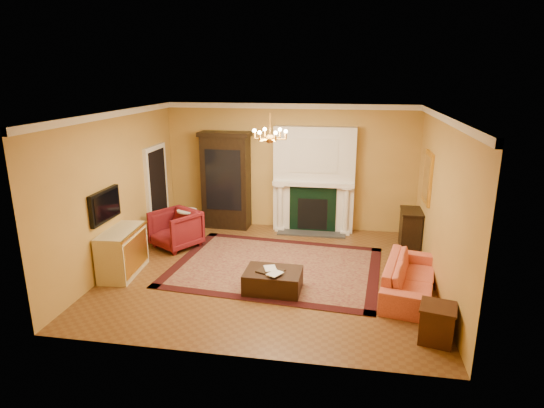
% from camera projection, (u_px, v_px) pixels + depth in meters
% --- Properties ---
extents(floor, '(6.00, 5.50, 0.02)m').
position_uv_depth(floor, '(270.00, 272.00, 8.72)').
color(floor, brown).
rests_on(floor, ground).
extents(ceiling, '(6.00, 5.50, 0.02)m').
position_uv_depth(ceiling, '(270.00, 112.00, 7.89)').
color(ceiling, white).
rests_on(ceiling, wall_back).
extents(wall_back, '(6.00, 0.02, 3.00)m').
position_uv_depth(wall_back, '(290.00, 167.00, 10.92)').
color(wall_back, gold).
rests_on(wall_back, floor).
extents(wall_front, '(6.00, 0.02, 3.00)m').
position_uv_depth(wall_front, '(232.00, 253.00, 5.69)').
color(wall_front, gold).
rests_on(wall_front, floor).
extents(wall_left, '(0.02, 5.50, 3.00)m').
position_uv_depth(wall_left, '(117.00, 190.00, 8.79)').
color(wall_left, gold).
rests_on(wall_left, floor).
extents(wall_right, '(0.02, 5.50, 3.00)m').
position_uv_depth(wall_right, '(442.00, 204.00, 7.82)').
color(wall_right, gold).
rests_on(wall_right, floor).
extents(fireplace, '(1.90, 0.70, 2.50)m').
position_uv_depth(fireplace, '(314.00, 182.00, 10.73)').
color(fireplace, silver).
rests_on(fireplace, wall_back).
extents(crown_molding, '(6.00, 5.50, 0.12)m').
position_uv_depth(crown_molding, '(278.00, 112.00, 8.81)').
color(crown_molding, white).
rests_on(crown_molding, ceiling).
extents(doorway, '(0.08, 1.05, 2.10)m').
position_uv_depth(doorway, '(157.00, 191.00, 10.52)').
color(doorway, white).
rests_on(doorway, wall_left).
extents(tv_panel, '(0.09, 0.95, 0.58)m').
position_uv_depth(tv_panel, '(105.00, 206.00, 8.25)').
color(tv_panel, black).
rests_on(tv_panel, wall_left).
extents(gilt_mirror, '(0.06, 0.76, 1.05)m').
position_uv_depth(gilt_mirror, '(428.00, 178.00, 9.11)').
color(gilt_mirror, yellow).
rests_on(gilt_mirror, wall_right).
extents(chandelier, '(0.63, 0.55, 0.53)m').
position_uv_depth(chandelier, '(270.00, 136.00, 8.00)').
color(chandelier, gold).
rests_on(chandelier, ceiling).
extents(oriental_rug, '(4.22, 3.31, 0.02)m').
position_uv_depth(oriental_rug, '(276.00, 266.00, 8.93)').
color(oriental_rug, '#470F1A').
rests_on(oriental_rug, floor).
extents(china_cabinet, '(1.14, 0.55, 2.24)m').
position_uv_depth(china_cabinet, '(226.00, 182.00, 11.01)').
color(china_cabinet, black).
rests_on(china_cabinet, floor).
extents(wingback_armchair, '(1.18, 1.16, 0.90)m').
position_uv_depth(wingback_armchair, '(176.00, 227.00, 9.85)').
color(wingback_armchair, maroon).
rests_on(wingback_armchair, floor).
extents(pedestal_table, '(0.43, 0.43, 0.77)m').
position_uv_depth(pedestal_table, '(188.00, 224.00, 10.07)').
color(pedestal_table, black).
rests_on(pedestal_table, floor).
extents(commode, '(0.64, 1.21, 0.87)m').
position_uv_depth(commode, '(122.00, 252.00, 8.54)').
color(commode, beige).
rests_on(commode, floor).
extents(coral_sofa, '(0.98, 2.09, 0.79)m').
position_uv_depth(coral_sofa, '(410.00, 272.00, 7.76)').
color(coral_sofa, '#E66648').
rests_on(coral_sofa, floor).
extents(end_table, '(0.54, 0.54, 0.52)m').
position_uv_depth(end_table, '(437.00, 324.00, 6.39)').
color(end_table, '#38190F').
rests_on(end_table, floor).
extents(console_table, '(0.43, 0.73, 0.80)m').
position_uv_depth(console_table, '(410.00, 229.00, 9.86)').
color(console_table, black).
rests_on(console_table, floor).
extents(leather_ottoman, '(0.99, 0.73, 0.36)m').
position_uv_depth(leather_ottoman, '(273.00, 280.00, 7.90)').
color(leather_ottoman, black).
rests_on(leather_ottoman, oriental_rug).
extents(ottoman_tray, '(0.50, 0.45, 0.03)m').
position_uv_depth(ottoman_tray, '(270.00, 271.00, 7.81)').
color(ottoman_tray, black).
rests_on(ottoman_tray, leather_ottoman).
extents(book_a, '(0.20, 0.09, 0.27)m').
position_uv_depth(book_a, '(264.00, 262.00, 7.79)').
color(book_a, gray).
rests_on(book_a, ottoman_tray).
extents(book_b, '(0.18, 0.11, 0.27)m').
position_uv_depth(book_b, '(271.00, 265.00, 7.67)').
color(book_b, gray).
rests_on(book_b, ottoman_tray).
extents(topiary_left, '(0.16, 0.16, 0.42)m').
position_uv_depth(topiary_left, '(292.00, 171.00, 10.70)').
color(topiary_left, gray).
rests_on(topiary_left, fireplace).
extents(topiary_right, '(0.14, 0.14, 0.39)m').
position_uv_depth(topiary_right, '(339.00, 173.00, 10.52)').
color(topiary_right, gray).
rests_on(topiary_right, fireplace).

